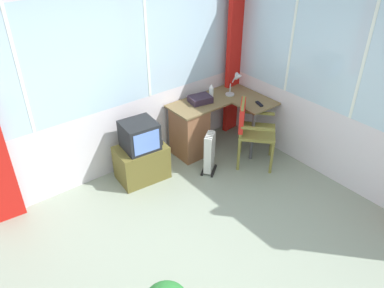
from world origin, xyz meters
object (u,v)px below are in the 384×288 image
(wooden_armchair, at_px, (249,125))
(spray_bottle, at_px, (211,91))
(desk_lamp, at_px, (237,80))
(tv_on_stand, at_px, (141,154))
(tv_remote, at_px, (259,104))
(space_heater, at_px, (210,152))
(paper_tray, at_px, (200,99))
(desk, at_px, (194,128))

(wooden_armchair, bearing_deg, spray_bottle, 96.78)
(desk_lamp, distance_m, tv_on_stand, 1.74)
(tv_remote, bearing_deg, space_heater, -164.38)
(paper_tray, relative_size, space_heater, 0.51)
(space_heater, bearing_deg, wooden_armchair, -16.82)
(tv_remote, xyz_separation_m, spray_bottle, (-0.39, 0.57, 0.09))
(desk_lamp, height_order, tv_on_stand, desk_lamp)
(wooden_armchair, bearing_deg, tv_on_stand, 156.18)
(desk_lamp, height_order, wooden_armchair, desk_lamp)
(tv_remote, bearing_deg, wooden_armchair, -139.56)
(desk_lamp, xyz_separation_m, tv_on_stand, (-1.63, 0.04, -0.61))
(desk, height_order, tv_on_stand, tv_on_stand)
(desk, bearing_deg, spray_bottle, 7.77)
(spray_bottle, xyz_separation_m, wooden_armchair, (0.08, -0.70, -0.26))
(desk_lamp, height_order, space_heater, desk_lamp)
(spray_bottle, relative_size, wooden_armchair, 0.24)
(tv_remote, xyz_separation_m, paper_tray, (-0.60, 0.57, 0.03))
(desk, relative_size, tv_remote, 8.86)
(wooden_armchair, distance_m, tv_on_stand, 1.49)
(paper_tray, xyz_separation_m, tv_on_stand, (-1.06, -0.10, -0.43))
(spray_bottle, bearing_deg, tv_remote, -55.51)
(wooden_armchair, bearing_deg, desk, 123.97)
(paper_tray, bearing_deg, desk_lamp, -13.35)
(desk, relative_size, tv_on_stand, 1.59)
(spray_bottle, distance_m, paper_tray, 0.21)
(desk_lamp, xyz_separation_m, paper_tray, (-0.57, 0.13, -0.18))
(spray_bottle, relative_size, space_heater, 0.37)
(tv_on_stand, bearing_deg, spray_bottle, 4.58)
(desk, xyz_separation_m, space_heater, (-0.11, -0.48, -0.12))
(desk, bearing_deg, space_heater, -102.60)
(wooden_armchair, bearing_deg, tv_remote, 22.24)
(wooden_armchair, relative_size, tv_on_stand, 1.10)
(tv_remote, bearing_deg, tv_on_stand, -177.60)
(desk, height_order, paper_tray, paper_tray)
(desk, bearing_deg, wooden_armchair, -56.03)
(paper_tray, bearing_deg, wooden_armchair, -67.56)
(desk, distance_m, space_heater, 0.51)
(tv_remote, bearing_deg, desk_lamp, 112.19)
(desk, distance_m, desk_lamp, 0.92)
(desk, relative_size, wooden_armchair, 1.45)
(desk_lamp, relative_size, paper_tray, 1.16)
(paper_tray, bearing_deg, spray_bottle, 0.96)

